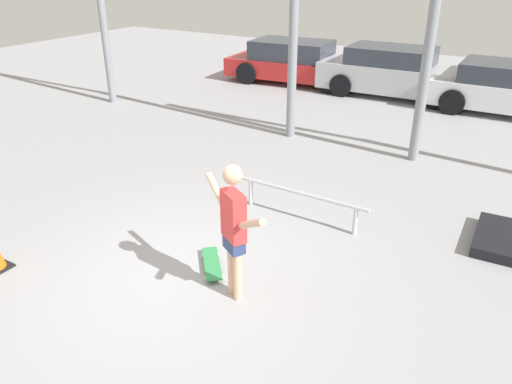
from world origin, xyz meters
TOP-DOWN VIEW (x-y plane):
  - ground_plane at (0.00, 0.00)m, footprint 36.00×36.00m
  - skateboarder at (0.77, 0.08)m, footprint 1.25×0.78m
  - skateboard at (0.17, 0.42)m, footprint 0.68×0.74m
  - grind_rail at (0.56, 2.26)m, footprint 2.26×0.11m
  - parked_car_red at (-3.74, 10.47)m, footprint 4.55×2.20m
  - parked_car_silver at (-0.52, 10.48)m, footprint 4.37×1.98m
  - parked_car_white at (2.59, 10.32)m, footprint 4.06×2.04m

SIDE VIEW (x-z plane):
  - ground_plane at x=0.00m, z-range 0.00..0.00m
  - skateboard at x=0.17m, z-range 0.03..0.10m
  - grind_rail at x=0.56m, z-range 0.13..0.60m
  - parked_car_white at x=2.59m, z-range -0.01..1.27m
  - parked_car_red at x=-3.74m, z-range -0.02..1.30m
  - parked_car_silver at x=-0.52m, z-range -0.02..1.38m
  - skateboarder at x=0.77m, z-range 0.13..1.86m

